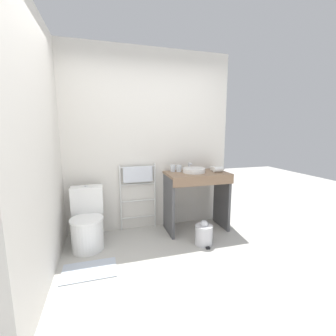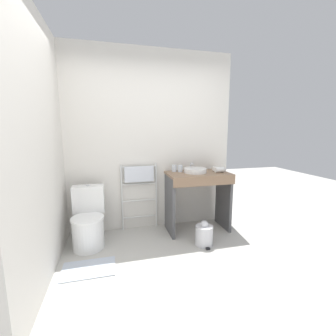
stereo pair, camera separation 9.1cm
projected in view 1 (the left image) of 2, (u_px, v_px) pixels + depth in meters
The scene contains 13 objects.
ground_plane at pixel (181, 294), 2.06m from camera, with size 12.00×12.00×0.00m, color #B2AFA8.
wall_back at pixel (146, 141), 3.37m from camera, with size 2.60×0.12×2.65m, color silver.
wall_side at pixel (40, 147), 2.24m from camera, with size 0.12×2.30×2.65m, color silver.
toilet at pixel (87, 223), 2.88m from camera, with size 0.41×0.56×0.77m.
towel_radiator at pixel (138, 182), 3.32m from camera, with size 0.54×0.06×1.00m.
vanity_counter at pixel (197, 192), 3.33m from camera, with size 0.90×0.54×0.88m.
sink_basin at pixel (194, 170), 3.28m from camera, with size 0.33×0.33×0.07m.
faucet at pixel (190, 165), 3.45m from camera, with size 0.02×0.10×0.12m.
cup_near_wall at pixel (173, 168), 3.35m from camera, with size 0.07×0.07×0.10m.
cup_near_edge at pixel (179, 168), 3.33m from camera, with size 0.07×0.07×0.10m.
hair_dryer at pixel (218, 169), 3.33m from camera, with size 0.18×0.18×0.08m.
trash_bin at pixel (204, 234), 2.96m from camera, with size 0.23×0.26×0.33m.
bath_mat at pixel (89, 270), 2.41m from camera, with size 0.56×0.36×0.01m, color #B2BCCC.
Camera 1 is at (-0.63, -1.73, 1.49)m, focal length 24.00 mm.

